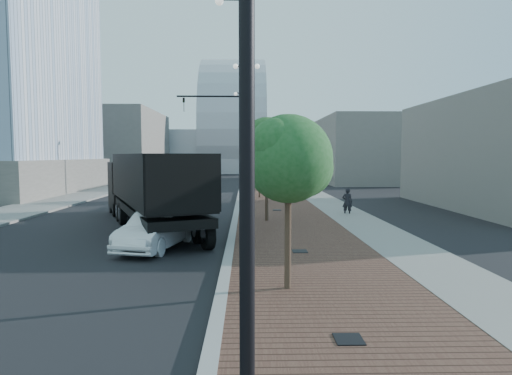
{
  "coord_description": "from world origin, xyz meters",
  "views": [
    {
      "loc": [
        0.6,
        -6.35,
        3.37
      ],
      "look_at": [
        1.0,
        12.0,
        2.0
      ],
      "focal_mm": 30.23,
      "sensor_mm": 36.0,
      "label": 1
    }
  ],
  "objects_px": {
    "white_sedan": "(157,229)",
    "dark_car_mid": "(168,184)",
    "dump_truck": "(142,194)",
    "pedestrian": "(347,202)"
  },
  "relations": [
    {
      "from": "dump_truck",
      "to": "pedestrian",
      "type": "bearing_deg",
      "value": -12.01
    },
    {
      "from": "dark_car_mid",
      "to": "pedestrian",
      "type": "bearing_deg",
      "value": -37.33
    },
    {
      "from": "dump_truck",
      "to": "pedestrian",
      "type": "distance_m",
      "value": 11.11
    },
    {
      "from": "pedestrian",
      "to": "white_sedan",
      "type": "bearing_deg",
      "value": 66.42
    },
    {
      "from": "dump_truck",
      "to": "pedestrian",
      "type": "height_order",
      "value": "dump_truck"
    },
    {
      "from": "dark_car_mid",
      "to": "pedestrian",
      "type": "xyz_separation_m",
      "value": [
        12.77,
        -15.19,
        0.02
      ]
    },
    {
      "from": "dump_truck",
      "to": "pedestrian",
      "type": "relative_size",
      "value": 8.56
    },
    {
      "from": "pedestrian",
      "to": "dark_car_mid",
      "type": "bearing_deg",
      "value": -26.55
    },
    {
      "from": "white_sedan",
      "to": "dark_car_mid",
      "type": "height_order",
      "value": "dark_car_mid"
    },
    {
      "from": "dump_truck",
      "to": "white_sedan",
      "type": "height_order",
      "value": "dump_truck"
    }
  ]
}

